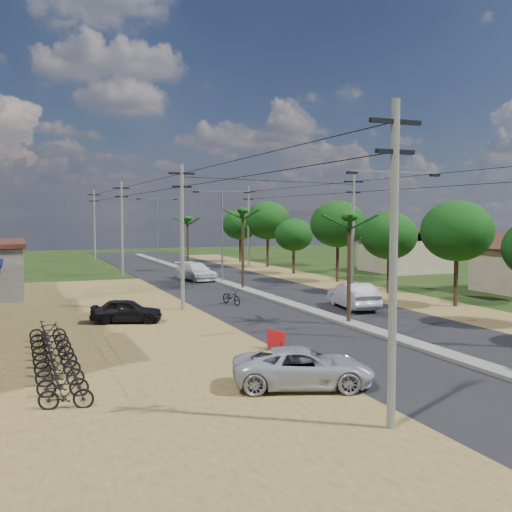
# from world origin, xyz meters

# --- Properties ---
(ground) EXTENTS (160.00, 160.00, 0.00)m
(ground) POSITION_xyz_m (0.00, 0.00, 0.00)
(ground) COLOR black
(ground) RESTS_ON ground
(road) EXTENTS (12.00, 110.00, 0.04)m
(road) POSITION_xyz_m (0.00, 15.00, 0.02)
(road) COLOR black
(road) RESTS_ON ground
(median) EXTENTS (1.00, 90.00, 0.18)m
(median) POSITION_xyz_m (0.00, 18.00, 0.09)
(median) COLOR #605E56
(median) RESTS_ON ground
(dirt_lot_west) EXTENTS (18.00, 46.00, 0.04)m
(dirt_lot_west) POSITION_xyz_m (-15.00, 8.00, 0.02)
(dirt_lot_west) COLOR brown
(dirt_lot_west) RESTS_ON ground
(dirt_shoulder_east) EXTENTS (5.00, 90.00, 0.03)m
(dirt_shoulder_east) POSITION_xyz_m (8.50, 15.00, 0.01)
(dirt_shoulder_east) COLOR brown
(dirt_shoulder_east) RESTS_ON ground
(house_east_far) EXTENTS (7.60, 7.50, 4.60)m
(house_east_far) POSITION_xyz_m (21.00, 28.00, 2.39)
(house_east_far) COLOR #9D866A
(house_east_far) RESTS_ON ground
(tree_east_c) EXTENTS (4.60, 4.60, 6.83)m
(tree_east_c) POSITION_xyz_m (9.70, 7.00, 4.86)
(tree_east_c) COLOR black
(tree_east_c) RESTS_ON ground
(tree_east_d) EXTENTS (4.20, 4.20, 6.13)m
(tree_east_d) POSITION_xyz_m (9.40, 14.00, 4.34)
(tree_east_d) COLOR black
(tree_east_d) RESTS_ON ground
(tree_east_e) EXTENTS (4.80, 4.80, 7.14)m
(tree_east_e) POSITION_xyz_m (9.60, 22.00, 5.09)
(tree_east_e) COLOR black
(tree_east_e) RESTS_ON ground
(tree_east_f) EXTENTS (3.80, 3.80, 5.52)m
(tree_east_f) POSITION_xyz_m (9.20, 30.00, 3.89)
(tree_east_f) COLOR black
(tree_east_f) RESTS_ON ground
(tree_east_g) EXTENTS (5.00, 5.00, 7.38)m
(tree_east_g) POSITION_xyz_m (9.80, 38.00, 5.24)
(tree_east_g) COLOR black
(tree_east_g) RESTS_ON ground
(tree_east_h) EXTENTS (4.40, 4.40, 6.52)m
(tree_east_h) POSITION_xyz_m (9.50, 46.00, 4.64)
(tree_east_h) COLOR black
(tree_east_h) RESTS_ON ground
(palm_median_near) EXTENTS (2.00, 2.00, 6.15)m
(palm_median_near) POSITION_xyz_m (0.00, 4.00, 5.54)
(palm_median_near) COLOR black
(palm_median_near) RESTS_ON ground
(palm_median_mid) EXTENTS (2.00, 2.00, 6.55)m
(palm_median_mid) POSITION_xyz_m (0.00, 20.00, 5.90)
(palm_median_mid) COLOR black
(palm_median_mid) RESTS_ON ground
(palm_median_far) EXTENTS (2.00, 2.00, 5.85)m
(palm_median_far) POSITION_xyz_m (0.00, 36.00, 5.26)
(palm_median_far) COLOR black
(palm_median_far) RESTS_ON ground
(streetlight_near) EXTENTS (5.10, 0.18, 8.00)m
(streetlight_near) POSITION_xyz_m (0.00, 0.00, 4.79)
(streetlight_near) COLOR gray
(streetlight_near) RESTS_ON ground
(streetlight_mid) EXTENTS (5.10, 0.18, 8.00)m
(streetlight_mid) POSITION_xyz_m (0.00, 25.00, 4.79)
(streetlight_mid) COLOR gray
(streetlight_mid) RESTS_ON ground
(streetlight_far) EXTENTS (5.10, 0.18, 8.00)m
(streetlight_far) POSITION_xyz_m (0.00, 50.00, 4.79)
(streetlight_far) COLOR gray
(streetlight_far) RESTS_ON ground
(utility_pole_w_a) EXTENTS (1.60, 0.24, 9.00)m
(utility_pole_w_a) POSITION_xyz_m (-7.00, -10.00, 4.76)
(utility_pole_w_a) COLOR #605E56
(utility_pole_w_a) RESTS_ON ground
(utility_pole_w_b) EXTENTS (1.60, 0.24, 9.00)m
(utility_pole_w_b) POSITION_xyz_m (-7.00, 12.00, 4.76)
(utility_pole_w_b) COLOR #605E56
(utility_pole_w_b) RESTS_ON ground
(utility_pole_w_c) EXTENTS (1.60, 0.24, 9.00)m
(utility_pole_w_c) POSITION_xyz_m (-7.00, 34.00, 4.76)
(utility_pole_w_c) COLOR #605E56
(utility_pole_w_c) RESTS_ON ground
(utility_pole_w_d) EXTENTS (1.60, 0.24, 9.00)m
(utility_pole_w_d) POSITION_xyz_m (-7.00, 55.00, 4.76)
(utility_pole_w_d) COLOR #605E56
(utility_pole_w_d) RESTS_ON ground
(utility_pole_e_b) EXTENTS (1.60, 0.24, 9.00)m
(utility_pole_e_b) POSITION_xyz_m (7.50, 16.00, 4.76)
(utility_pole_e_b) COLOR #605E56
(utility_pole_e_b) RESTS_ON ground
(utility_pole_e_c) EXTENTS (1.60, 0.24, 9.00)m
(utility_pole_e_c) POSITION_xyz_m (7.50, 38.00, 4.76)
(utility_pole_e_c) COLOR #605E56
(utility_pole_e_c) RESTS_ON ground
(car_silver_mid) EXTENTS (2.46, 5.14, 1.63)m
(car_silver_mid) POSITION_xyz_m (3.04, 8.55, 0.81)
(car_silver_mid) COLOR #AEB1B7
(car_silver_mid) RESTS_ON ground
(car_white_far) EXTENTS (3.00, 5.59, 1.54)m
(car_white_far) POSITION_xyz_m (-1.50, 27.93, 0.77)
(car_white_far) COLOR silver
(car_white_far) RESTS_ON ground
(car_parked_silver) EXTENTS (5.30, 3.73, 1.34)m
(car_parked_silver) POSITION_xyz_m (-7.50, -5.59, 0.67)
(car_parked_silver) COLOR #AEB1B7
(car_parked_silver) RESTS_ON ground
(car_parked_dark) EXTENTS (4.12, 2.68, 1.30)m
(car_parked_dark) POSITION_xyz_m (-10.96, 8.98, 0.65)
(car_parked_dark) COLOR black
(car_parked_dark) RESTS_ON ground
(moto_rider_west_a) EXTENTS (1.15, 2.07, 1.03)m
(moto_rider_west_a) POSITION_xyz_m (-3.47, 12.93, 0.52)
(moto_rider_west_a) COLOR black
(moto_rider_west_a) RESTS_ON ground
(moto_rider_west_b) EXTENTS (0.71, 1.61, 0.93)m
(moto_rider_west_b) POSITION_xyz_m (-1.20, 33.22, 0.47)
(moto_rider_west_b) COLOR black
(moto_rider_west_b) RESTS_ON ground
(roadside_sign) EXTENTS (0.42, 1.02, 0.88)m
(roadside_sign) POSITION_xyz_m (-6.05, -0.04, 0.44)
(roadside_sign) COLOR #AF1018
(roadside_sign) RESTS_ON ground
(parked_scooter_row) EXTENTS (1.73, 11.23, 1.00)m
(parked_scooter_row) POSITION_xyz_m (-15.20, 0.23, 0.50)
(parked_scooter_row) COLOR black
(parked_scooter_row) RESTS_ON ground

